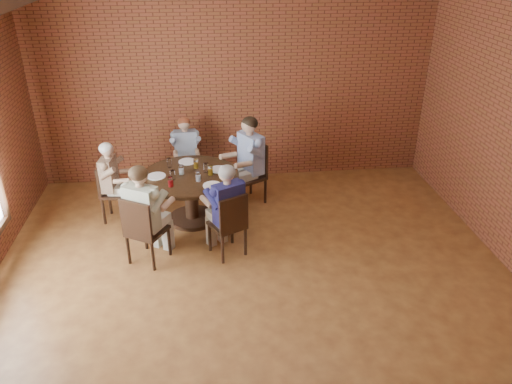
{
  "coord_description": "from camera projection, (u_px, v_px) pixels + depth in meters",
  "views": [
    {
      "loc": [
        -0.51,
        -4.52,
        3.8
      ],
      "look_at": [
        0.08,
        1.0,
        0.93
      ],
      "focal_mm": 35.0,
      "sensor_mm": 36.0,
      "label": 1
    }
  ],
  "objects": [
    {
      "name": "glass_d",
      "position": [
        181.0,
        170.0,
        7.11
      ],
      "size": [
        0.07,
        0.07,
        0.14
      ],
      "primitive_type": "cylinder",
      "color": "white",
      "rests_on": "dining_table"
    },
    {
      "name": "chair_a",
      "position": [
        253.0,
        170.0,
        7.81
      ],
      "size": [
        0.63,
        0.63,
        0.97
      ],
      "rotation": [
        0.0,
        0.0,
        -1.06
      ],
      "color": "black",
      "rests_on": "floor"
    },
    {
      "name": "wall_back",
      "position": [
        235.0,
        80.0,
        8.1
      ],
      "size": [
        7.0,
        0.0,
        7.0
      ],
      "primitive_type": "plane",
      "rotation": [
        1.57,
        0.0,
        0.0
      ],
      "color": "brown",
      "rests_on": "ground"
    },
    {
      "name": "glass_e",
      "position": [
        173.0,
        175.0,
        6.96
      ],
      "size": [
        0.07,
        0.07,
        0.14
      ],
      "primitive_type": "cylinder",
      "color": "white",
      "rests_on": "dining_table"
    },
    {
      "name": "plate_b",
      "position": [
        187.0,
        162.0,
        7.53
      ],
      "size": [
        0.26,
        0.26,
        0.01
      ],
      "primitive_type": "cylinder",
      "color": "white",
      "rests_on": "dining_table"
    },
    {
      "name": "dining_table",
      "position": [
        191.0,
        188.0,
        7.24
      ],
      "size": [
        1.41,
        1.41,
        0.75
      ],
      "color": "black",
      "rests_on": "floor"
    },
    {
      "name": "plate_d",
      "position": [
        212.0,
        185.0,
        6.81
      ],
      "size": [
        0.26,
        0.26,
        0.01
      ],
      "primitive_type": "cylinder",
      "color": "white",
      "rests_on": "dining_table"
    },
    {
      "name": "chair_d",
      "position": [
        143.0,
        229.0,
        6.27
      ],
      "size": [
        0.59,
        0.59,
        0.95
      ],
      "rotation": [
        0.0,
        0.0,
        2.62
      ],
      "color": "black",
      "rests_on": "floor"
    },
    {
      "name": "chair_c",
      "position": [
        110.0,
        190.0,
        7.29
      ],
      "size": [
        0.42,
        0.42,
        0.87
      ],
      "rotation": [
        0.0,
        0.0,
        1.44
      ],
      "color": "black",
      "rests_on": "floor"
    },
    {
      "name": "chair_e",
      "position": [
        230.0,
        223.0,
        6.42
      ],
      "size": [
        0.55,
        0.55,
        0.91
      ],
      "rotation": [
        0.0,
        0.0,
        3.61
      ],
      "color": "black",
      "rests_on": "floor"
    },
    {
      "name": "glass_f",
      "position": [
        171.0,
        182.0,
        6.76
      ],
      "size": [
        0.07,
        0.07,
        0.14
      ],
      "primitive_type": "cylinder",
      "color": "white",
      "rests_on": "dining_table"
    },
    {
      "name": "glass_b",
      "position": [
        196.0,
        164.0,
        7.3
      ],
      "size": [
        0.07,
        0.07,
        0.14
      ],
      "primitive_type": "cylinder",
      "color": "white",
      "rests_on": "dining_table"
    },
    {
      "name": "glass_g",
      "position": [
        198.0,
        177.0,
        6.91
      ],
      "size": [
        0.07,
        0.07,
        0.14
      ],
      "primitive_type": "cylinder",
      "color": "white",
      "rests_on": "dining_table"
    },
    {
      "name": "plate_a",
      "position": [
        218.0,
        169.0,
        7.27
      ],
      "size": [
        0.26,
        0.26,
        0.01
      ],
      "primitive_type": "cylinder",
      "color": "white",
      "rests_on": "dining_table"
    },
    {
      "name": "diner_e",
      "position": [
        227.0,
        211.0,
        6.41
      ],
      "size": [
        0.73,
        0.78,
        1.29
      ],
      "primitive_type": null,
      "rotation": [
        0.0,
        0.0,
        3.61
      ],
      "color": "#1D1D51",
      "rests_on": "floor"
    },
    {
      "name": "chair_b",
      "position": [
        187.0,
        160.0,
        8.25
      ],
      "size": [
        0.4,
        0.4,
        0.88
      ],
      "rotation": [
        0.0,
        0.0,
        0.07
      ],
      "color": "black",
      "rests_on": "floor"
    },
    {
      "name": "glass_h",
      "position": [
        210.0,
        170.0,
        7.09
      ],
      "size": [
        0.07,
        0.07,
        0.14
      ],
      "primitive_type": "cylinder",
      "color": "white",
      "rests_on": "dining_table"
    },
    {
      "name": "smartphone",
      "position": [
        212.0,
        183.0,
        6.88
      ],
      "size": [
        0.12,
        0.15,
        0.01
      ],
      "primitive_type": "cube",
      "rotation": [
        0.0,
        0.0,
        -0.42
      ],
      "color": "black",
      "rests_on": "dining_table"
    },
    {
      "name": "floor",
      "position": [
        258.0,
        303.0,
        5.78
      ],
      "size": [
        7.0,
        7.0,
        0.0
      ],
      "primitive_type": "plane",
      "color": "#A06731",
      "rests_on": "ground"
    },
    {
      "name": "diner_b",
      "position": [
        186.0,
        155.0,
        8.12
      ],
      "size": [
        0.51,
        0.61,
        1.23
      ],
      "primitive_type": null,
      "rotation": [
        0.0,
        0.0,
        0.07
      ],
      "color": "gray",
      "rests_on": "floor"
    },
    {
      "name": "diner_c",
      "position": [
        114.0,
        182.0,
        7.23
      ],
      "size": [
        0.62,
        0.53,
        1.22
      ],
      "primitive_type": null,
      "rotation": [
        0.0,
        0.0,
        1.44
      ],
      "color": "brown",
      "rests_on": "floor"
    },
    {
      "name": "glass_c",
      "position": [
        169.0,
        163.0,
        7.33
      ],
      "size": [
        0.07,
        0.07,
        0.14
      ],
      "primitive_type": "cylinder",
      "color": "white",
      "rests_on": "dining_table"
    },
    {
      "name": "diner_d",
      "position": [
        145.0,
        214.0,
        6.27
      ],
      "size": [
        0.8,
        0.84,
        1.35
      ],
      "primitive_type": null,
      "rotation": [
        0.0,
        0.0,
        2.62
      ],
      "color": "#C7AC9C",
      "rests_on": "floor"
    },
    {
      "name": "plate_c",
      "position": [
        157.0,
        176.0,
        7.07
      ],
      "size": [
        0.26,
        0.26,
        0.01
      ],
      "primitive_type": "cylinder",
      "color": "white",
      "rests_on": "dining_table"
    },
    {
      "name": "diner_a",
      "position": [
        247.0,
        161.0,
        7.68
      ],
      "size": [
        0.89,
        0.84,
        1.4
      ],
      "primitive_type": null,
      "rotation": [
        0.0,
        0.0,
        -1.06
      ],
      "color": "#3F59A4",
      "rests_on": "floor"
    },
    {
      "name": "glass_a",
      "position": [
        206.0,
        168.0,
        7.17
      ],
      "size": [
        0.07,
        0.07,
        0.14
      ],
      "primitive_type": "cylinder",
      "color": "white",
      "rests_on": "dining_table"
    }
  ]
}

